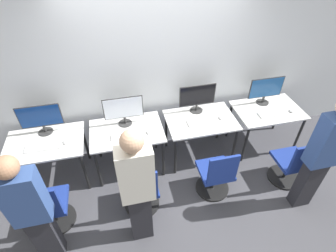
{
  "coord_description": "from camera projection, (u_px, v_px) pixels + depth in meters",
  "views": [
    {
      "loc": [
        -0.62,
        -2.53,
        3.18
      ],
      "look_at": [
        0.0,
        0.14,
        0.89
      ],
      "focal_mm": 28.0,
      "sensor_mm": 36.0,
      "label": 1
    }
  ],
  "objects": [
    {
      "name": "keyboard_far_left",
      "position": [
        43.0,
        147.0,
        3.46
      ],
      "size": [
        0.45,
        0.15,
        0.02
      ],
      "color": "silver",
      "rests_on": "desk_far_left"
    },
    {
      "name": "person_left",
      "position": [
        137.0,
        187.0,
        2.73
      ],
      "size": [
        0.36,
        0.22,
        1.71
      ],
      "color": "#232328",
      "rests_on": "ground_plane"
    },
    {
      "name": "wall_back",
      "position": [
        157.0,
        68.0,
        3.77
      ],
      "size": [
        12.0,
        0.05,
        2.8
      ],
      "color": "silver",
      "rests_on": "ground_plane"
    },
    {
      "name": "mouse_far_right",
      "position": [
        291.0,
        111.0,
        4.07
      ],
      "size": [
        0.06,
        0.09,
        0.03
      ],
      "color": "silver",
      "rests_on": "desk_far_right"
    },
    {
      "name": "monitor_far_right",
      "position": [
        266.0,
        90.0,
        4.11
      ],
      "size": [
        0.56,
        0.2,
        0.45
      ],
      "color": "#2D2D2D",
      "rests_on": "desk_far_right"
    },
    {
      "name": "keyboard_right",
      "position": [
        203.0,
        122.0,
        3.87
      ],
      "size": [
        0.45,
        0.15,
        0.02
      ],
      "color": "silver",
      "rests_on": "desk_right"
    },
    {
      "name": "desk_left",
      "position": [
        127.0,
        135.0,
        3.79
      ],
      "size": [
        1.03,
        0.72,
        0.74
      ],
      "color": "silver",
      "rests_on": "ground_plane"
    },
    {
      "name": "person_far_left",
      "position": [
        31.0,
        210.0,
        2.59
      ],
      "size": [
        0.36,
        0.21,
        1.62
      ],
      "color": "#232328",
      "rests_on": "ground_plane"
    },
    {
      "name": "office_chair_far_right",
      "position": [
        292.0,
        165.0,
        3.75
      ],
      "size": [
        0.48,
        0.48,
        0.86
      ],
      "color": "black",
      "rests_on": "ground_plane"
    },
    {
      "name": "office_chair_far_left",
      "position": [
        50.0,
        209.0,
        3.2
      ],
      "size": [
        0.48,
        0.48,
        0.86
      ],
      "color": "black",
      "rests_on": "ground_plane"
    },
    {
      "name": "monitor_left",
      "position": [
        124.0,
        110.0,
        3.7
      ],
      "size": [
        0.56,
        0.2,
        0.45
      ],
      "color": "#2D2D2D",
      "rests_on": "desk_left"
    },
    {
      "name": "ground_plane",
      "position": [
        170.0,
        176.0,
        4.04
      ],
      "size": [
        20.0,
        20.0,
        0.0
      ],
      "primitive_type": "plane",
      "color": "#3D3D42"
    },
    {
      "name": "keyboard_far_right",
      "position": [
        273.0,
        113.0,
        4.03
      ],
      "size": [
        0.45,
        0.15,
        0.02
      ],
      "color": "silver",
      "rests_on": "desk_far_right"
    },
    {
      "name": "person_far_right",
      "position": [
        323.0,
        153.0,
        3.07
      ],
      "size": [
        0.36,
        0.23,
        1.75
      ],
      "color": "#232328",
      "rests_on": "ground_plane"
    },
    {
      "name": "keyboard_left",
      "position": [
        127.0,
        135.0,
        3.65
      ],
      "size": [
        0.45,
        0.15,
        0.02
      ],
      "color": "silver",
      "rests_on": "desk_left"
    },
    {
      "name": "desk_far_right",
      "position": [
        267.0,
        114.0,
        4.18
      ],
      "size": [
        1.03,
        0.72,
        0.74
      ],
      "color": "silver",
      "rests_on": "ground_plane"
    },
    {
      "name": "office_chair_right",
      "position": [
        216.0,
        176.0,
        3.6
      ],
      "size": [
        0.48,
        0.48,
        0.86
      ],
      "color": "black",
      "rests_on": "ground_plane"
    },
    {
      "name": "mouse_left",
      "position": [
        148.0,
        132.0,
        3.69
      ],
      "size": [
        0.06,
        0.09,
        0.03
      ],
      "color": "silver",
      "rests_on": "desk_left"
    },
    {
      "name": "monitor_right",
      "position": [
        197.0,
        97.0,
        3.94
      ],
      "size": [
        0.56,
        0.2,
        0.45
      ],
      "color": "#2D2D2D",
      "rests_on": "desk_right"
    },
    {
      "name": "desk_right",
      "position": [
        200.0,
        124.0,
        3.99
      ],
      "size": [
        1.03,
        0.72,
        0.74
      ],
      "color": "silver",
      "rests_on": "ground_plane"
    },
    {
      "name": "mouse_far_left",
      "position": [
        65.0,
        142.0,
        3.53
      ],
      "size": [
        0.06,
        0.09,
        0.03
      ],
      "color": "silver",
      "rests_on": "desk_far_left"
    },
    {
      "name": "office_chair_left",
      "position": [
        141.0,
        192.0,
        3.4
      ],
      "size": [
        0.48,
        0.48,
        0.86
      ],
      "color": "black",
      "rests_on": "ground_plane"
    },
    {
      "name": "monitor_far_left",
      "position": [
        41.0,
        118.0,
        3.55
      ],
      "size": [
        0.56,
        0.2,
        0.45
      ],
      "color": "#2D2D2D",
      "rests_on": "desk_far_left"
    },
    {
      "name": "desk_far_left",
      "position": [
        46.0,
        147.0,
        3.6
      ],
      "size": [
        1.03,
        0.72,
        0.74
      ],
      "color": "silver",
      "rests_on": "ground_plane"
    },
    {
      "name": "mouse_right",
      "position": [
        221.0,
        118.0,
        3.94
      ],
      "size": [
        0.06,
        0.09,
        0.03
      ],
      "color": "silver",
      "rests_on": "desk_right"
    }
  ]
}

